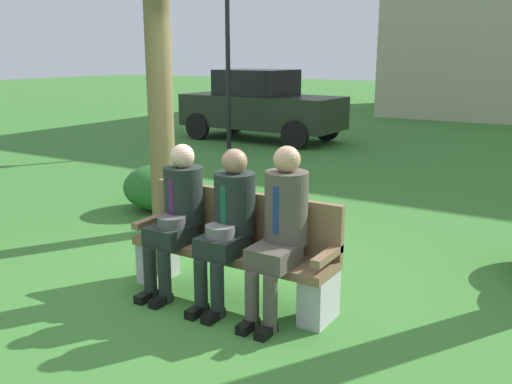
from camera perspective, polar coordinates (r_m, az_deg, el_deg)
ground_plane at (r=5.15m, az=-2.71°, el=-9.44°), size 80.00×80.00×0.00m
park_bench at (r=4.79m, az=-2.16°, el=-5.85°), size 1.83×0.44×0.90m
seated_man_left at (r=4.89m, az=-8.01°, el=-1.92°), size 0.34×0.72×1.29m
seated_man_middle at (r=4.58m, az=-2.81°, el=-2.84°), size 0.34×0.72×1.29m
seated_man_right at (r=4.34m, az=2.55°, el=-3.31°), size 0.34×0.72×1.35m
shrub_far_lawn at (r=7.60m, az=-9.80°, el=0.47°), size 0.98×0.90×0.61m
parked_car_near at (r=13.68m, az=0.46°, el=8.78°), size 3.95×1.81×1.68m
street_lamp at (r=12.37m, az=-2.88°, el=14.19°), size 0.24×0.24×3.44m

